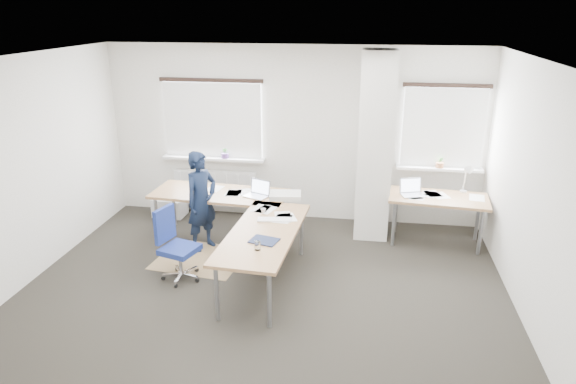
% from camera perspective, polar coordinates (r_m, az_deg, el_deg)
% --- Properties ---
extents(ground, '(6.00, 6.00, 0.00)m').
position_cam_1_polar(ground, '(6.47, -2.83, -11.05)').
color(ground, black).
rests_on(ground, ground).
extents(room_shell, '(6.04, 5.04, 2.82)m').
position_cam_1_polar(room_shell, '(6.17, -0.59, 5.07)').
color(room_shell, beige).
rests_on(room_shell, ground).
extents(floor_mat, '(1.28, 1.12, 0.01)m').
position_cam_1_polar(floor_mat, '(7.35, -9.70, -7.29)').
color(floor_mat, '#9C7E55').
rests_on(floor_mat, ground).
extents(white_crate, '(0.53, 0.39, 0.31)m').
position_cam_1_polar(white_crate, '(8.87, -13.00, -1.60)').
color(white_crate, white).
rests_on(white_crate, ground).
extents(desk_main, '(2.41, 2.75, 0.96)m').
position_cam_1_polar(desk_main, '(6.99, -4.95, -2.30)').
color(desk_main, brown).
rests_on(desk_main, ground).
extents(desk_side, '(1.46, 0.83, 1.22)m').
position_cam_1_polar(desk_side, '(7.77, 16.38, -0.81)').
color(desk_side, brown).
rests_on(desk_side, ground).
extents(task_chair, '(0.54, 0.52, 0.96)m').
position_cam_1_polar(task_chair, '(6.79, -12.09, -7.36)').
color(task_chair, navy).
rests_on(task_chair, ground).
extents(person, '(0.57, 0.63, 1.45)m').
position_cam_1_polar(person, '(7.38, -9.58, -1.01)').
color(person, black).
rests_on(person, ground).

